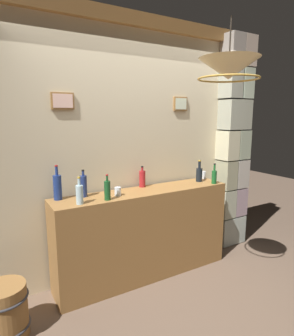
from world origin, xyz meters
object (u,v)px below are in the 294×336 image
Objects in this scene: liquor_bottle_bourbon at (199,174)px; liquor_bottle_gin at (84,186)px; liquor_bottle_sherry at (57,187)px; wooden_barrel at (5,312)px; liquor_bottle_vermouth at (107,190)px; liquor_bottle_mezcal at (214,176)px; liquor_bottle_scotch at (80,194)px; pendant_lamp at (229,69)px; glass_tumbler_highball at (203,175)px; glass_tumbler_rocks at (118,191)px; liquor_bottle_vodka at (142,179)px.

liquor_bottle_gin reaches higher than liquor_bottle_bourbon.
liquor_bottle_sherry is 1.08m from wooden_barrel.
liquor_bottle_mezcal is at bearing -0.93° from liquor_bottle_vermouth.
liquor_bottle_sherry is at bearing 176.80° from liquor_bottle_bourbon.
liquor_bottle_scotch reaches higher than liquor_bottle_vermouth.
pendant_lamp is (0.81, -0.67, 1.05)m from liquor_bottle_vermouth.
liquor_bottle_vermouth is at bearing -172.92° from liquor_bottle_bourbon.
pendant_lamp is at bearing -37.17° from liquor_bottle_sherry.
liquor_bottle_mezcal is 0.72× the size of liquor_bottle_sherry.
liquor_bottle_scotch reaches higher than glass_tumbler_highball.
liquor_bottle_bourbon is 1.04× the size of liquor_bottle_scotch.
liquor_bottle_sherry is (-1.72, 0.27, 0.04)m from liquor_bottle_mezcal.
wooden_barrel is (-1.08, -0.20, -0.79)m from glass_tumbler_rocks.
liquor_bottle_gin reaches higher than liquor_bottle_scotch.
liquor_bottle_bourbon is at bearing 5.54° from liquor_bottle_scotch.
liquor_bottle_gin is (-1.48, 0.24, 0.02)m from liquor_bottle_mezcal.
liquor_bottle_scotch is at bearing -161.81° from liquor_bottle_vodka.
liquor_bottle_gin is (0.11, 0.21, 0.02)m from liquor_bottle_scotch.
liquor_bottle_sherry reaches higher than liquor_bottle_vodka.
pendant_lamp reaches higher than liquor_bottle_bourbon.
liquor_bottle_sherry is 3.85× the size of glass_tumbler_rocks.
liquor_bottle_gin is at bearing 62.98° from liquor_bottle_scotch.
glass_tumbler_highball is at bearing 57.03° from pendant_lamp.
liquor_bottle_gin is at bearing -7.08° from liquor_bottle_sherry.
liquor_bottle_mezcal is at bearing 2.38° from wooden_barrel.
wooden_barrel is (-0.94, -0.12, -0.84)m from liquor_bottle_vermouth.
liquor_bottle_mezcal is 0.97× the size of liquor_bottle_vermouth.
liquor_bottle_bourbon is 1.25m from liquor_bottle_vermouth.
liquor_bottle_scotch is at bearing -60.60° from liquor_bottle_sherry.
liquor_bottle_vermouth is 0.49× the size of pendant_lamp.
liquor_bottle_sherry is (-0.92, -0.02, 0.03)m from liquor_bottle_vodka.
liquor_bottle_mezcal is 1.02× the size of liquor_bottle_vodka.
liquor_bottle_gin is 0.34m from glass_tumbler_rocks.
liquor_bottle_gin is 1.15× the size of liquor_bottle_vodka.
liquor_bottle_vodka is 0.88m from glass_tumbler_highball.
glass_tumbler_rocks is 1.27m from glass_tumbler_highball.
glass_tumbler_highball is at bearing 7.83° from glass_tumbler_rocks.
liquor_bottle_gin is 0.61× the size of wooden_barrel.
liquor_bottle_sherry reaches higher than liquor_bottle_vermouth.
glass_tumbler_highball is (1.67, 0.25, -0.05)m from liquor_bottle_scotch.
liquor_bottle_vodka is at bearing 179.32° from glass_tumbler_highball.
liquor_bottle_mezcal is 0.19m from liquor_bottle_bourbon.
liquor_bottle_scotch is 0.56× the size of wooden_barrel.
liquor_bottle_mezcal is at bearing -9.16° from liquor_bottle_gin.
liquor_bottle_mezcal is 0.92× the size of liquor_bottle_bourbon.
glass_tumbler_highball is at bearing 0.36° from liquor_bottle_sherry.
liquor_bottle_mezcal is at bearing 51.45° from pendant_lamp.
liquor_bottle_vermouth is at bearing -54.13° from liquor_bottle_gin.
liquor_bottle_mezcal reaches higher than wooden_barrel.
liquor_bottle_mezcal is at bearing -1.08° from liquor_bottle_scotch.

